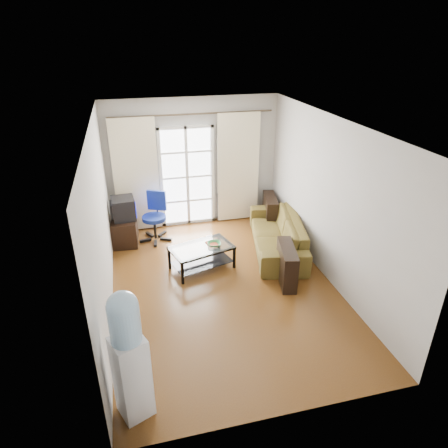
# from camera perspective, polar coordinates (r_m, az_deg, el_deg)

# --- Properties ---
(floor) EXTENTS (5.20, 5.20, 0.00)m
(floor) POSITION_cam_1_polar(r_m,az_deg,el_deg) (6.78, -0.14, -8.78)
(floor) COLOR brown
(floor) RESTS_ON ground
(ceiling) EXTENTS (5.20, 5.20, 0.00)m
(ceiling) POSITION_cam_1_polar(r_m,az_deg,el_deg) (5.69, -0.17, 14.16)
(ceiling) COLOR white
(ceiling) RESTS_ON wall_back
(wall_back) EXTENTS (3.60, 0.02, 2.70)m
(wall_back) POSITION_cam_1_polar(r_m,az_deg,el_deg) (8.50, -4.41, 8.67)
(wall_back) COLOR #B3B0AA
(wall_back) RESTS_ON floor
(wall_front) EXTENTS (3.60, 0.02, 2.70)m
(wall_front) POSITION_cam_1_polar(r_m,az_deg,el_deg) (4.00, 9.08, -13.36)
(wall_front) COLOR #B3B0AA
(wall_front) RESTS_ON floor
(wall_left) EXTENTS (0.02, 5.20, 2.70)m
(wall_left) POSITION_cam_1_polar(r_m,az_deg,el_deg) (5.98, -17.13, -0.12)
(wall_left) COLOR #B3B0AA
(wall_left) RESTS_ON floor
(wall_right) EXTENTS (0.02, 5.20, 2.70)m
(wall_right) POSITION_cam_1_polar(r_m,az_deg,el_deg) (6.74, 14.90, 3.15)
(wall_right) COLOR #B3B0AA
(wall_right) RESTS_ON floor
(french_door) EXTENTS (1.16, 0.06, 2.15)m
(french_door) POSITION_cam_1_polar(r_m,az_deg,el_deg) (8.51, -5.29, 6.72)
(french_door) COLOR white
(french_door) RESTS_ON wall_back
(curtain_rod) EXTENTS (3.30, 0.04, 0.04)m
(curtain_rod) POSITION_cam_1_polar(r_m,az_deg,el_deg) (8.16, -4.54, 15.40)
(curtain_rod) COLOR #4C3F2D
(curtain_rod) RESTS_ON wall_back
(curtain_left) EXTENTS (0.90, 0.07, 2.35)m
(curtain_left) POSITION_cam_1_polar(r_m,az_deg,el_deg) (8.33, -12.44, 6.68)
(curtain_left) COLOR #F5ECC5
(curtain_left) RESTS_ON curtain_rod
(curtain_right) EXTENTS (0.90, 0.07, 2.35)m
(curtain_right) POSITION_cam_1_polar(r_m,az_deg,el_deg) (8.64, 2.04, 7.97)
(curtain_right) COLOR #F5ECC5
(curtain_right) RESTS_ON curtain_rod
(radiator) EXTENTS (0.64, 0.12, 0.64)m
(radiator) POSITION_cam_1_polar(r_m,az_deg,el_deg) (8.92, 0.99, 2.62)
(radiator) COLOR gray
(radiator) RESTS_ON floor
(sofa) EXTENTS (2.58, 1.81, 0.65)m
(sofa) POSITION_cam_1_polar(r_m,az_deg,el_deg) (7.77, 7.60, -1.39)
(sofa) COLOR brown
(sofa) RESTS_ON floor
(coffee_table) EXTENTS (1.20, 0.89, 0.44)m
(coffee_table) POSITION_cam_1_polar(r_m,az_deg,el_deg) (7.10, -3.20, -4.39)
(coffee_table) COLOR silver
(coffee_table) RESTS_ON floor
(bowl) EXTENTS (0.28, 0.28, 0.06)m
(bowl) POSITION_cam_1_polar(r_m,az_deg,el_deg) (7.05, -1.43, -2.87)
(bowl) COLOR green
(bowl) RESTS_ON coffee_table
(book) EXTENTS (0.27, 0.30, 0.02)m
(book) POSITION_cam_1_polar(r_m,az_deg,el_deg) (7.07, -2.36, -2.99)
(book) COLOR maroon
(book) RESTS_ON coffee_table
(remote) EXTENTS (0.17, 0.08, 0.02)m
(remote) POSITION_cam_1_polar(r_m,az_deg,el_deg) (7.07, -1.35, -2.97)
(remote) COLOR black
(remote) RESTS_ON coffee_table
(tv_stand) EXTENTS (0.53, 0.75, 0.52)m
(tv_stand) POSITION_cam_1_polar(r_m,az_deg,el_deg) (8.21, -13.96, -0.88)
(tv_stand) COLOR black
(tv_stand) RESTS_ON floor
(crt_tv) EXTENTS (0.50, 0.49, 0.43)m
(crt_tv) POSITION_cam_1_polar(r_m,az_deg,el_deg) (8.02, -14.30, 2.16)
(crt_tv) COLOR black
(crt_tv) RESTS_ON tv_stand
(task_chair) EXTENTS (0.89, 0.89, 0.99)m
(task_chair) POSITION_cam_1_polar(r_m,az_deg,el_deg) (8.20, -9.77, -0.29)
(task_chair) COLOR black
(task_chair) RESTS_ON floor
(water_cooler) EXTENTS (0.43, 0.43, 1.61)m
(water_cooler) POSITION_cam_1_polar(r_m,az_deg,el_deg) (4.45, -13.43, -17.64)
(water_cooler) COLOR silver
(water_cooler) RESTS_ON floor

